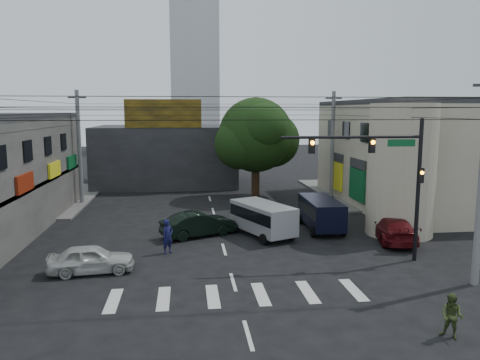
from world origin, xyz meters
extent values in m
plane|color=black|center=(0.00, 0.00, 0.00)|extent=(160.00, 160.00, 0.00)
cube|color=#514F4C|center=(18.00, 18.00, 0.07)|extent=(16.00, 16.00, 0.15)
cube|color=#A0937E|center=(18.00, 13.00, 4.00)|extent=(14.00, 18.00, 8.00)
cylinder|color=#A0937E|center=(11.00, 4.00, 4.00)|extent=(4.00, 4.00, 8.00)
cube|color=#232326|center=(-4.00, 26.00, 3.00)|extent=(14.00, 10.00, 6.00)
cube|color=olive|center=(-4.00, 21.10, 7.30)|extent=(7.00, 0.30, 2.60)
cube|color=silver|center=(0.00, 70.00, 22.00)|extent=(9.00, 9.00, 44.00)
cylinder|color=black|center=(4.00, 17.00, 2.20)|extent=(0.70, 0.70, 4.40)
sphere|color=black|center=(4.00, 17.00, 5.50)|extent=(6.40, 6.40, 6.40)
cylinder|color=black|center=(9.50, -1.00, 3.60)|extent=(0.20, 0.20, 7.20)
cylinder|color=black|center=(6.00, -1.00, 6.30)|extent=(7.00, 0.14, 0.14)
cube|color=black|center=(7.00, -1.00, 5.90)|extent=(0.28, 0.22, 0.75)
cube|color=black|center=(4.00, -1.00, 5.90)|extent=(0.28, 0.22, 0.75)
sphere|color=orange|center=(7.00, -1.14, 6.05)|extent=(0.20, 0.20, 0.20)
sphere|color=orange|center=(4.00, -1.14, 6.05)|extent=(0.20, 0.20, 0.20)
cube|color=#0B5026|center=(8.50, -1.00, 6.00)|extent=(1.40, 0.06, 0.35)
cylinder|color=#59595B|center=(-10.50, 16.00, 4.60)|extent=(0.32, 0.32, 9.20)
cylinder|color=#59595B|center=(10.50, 16.00, 4.60)|extent=(0.32, 0.32, 9.20)
imported|color=black|center=(-1.31, 4.93, 0.75)|extent=(5.00, 5.74, 1.50)
imported|color=#B3B3AF|center=(-6.50, -1.00, 0.67)|extent=(2.40, 4.26, 1.34)
imported|color=#4D0B0F|center=(9.96, 2.51, 0.71)|extent=(3.77, 5.63, 1.42)
imported|color=#12133F|center=(-3.04, 1.63, 0.92)|extent=(1.11, 1.11, 1.85)
imported|color=#374520|center=(6.72, -8.99, 0.77)|extent=(1.33, 1.33, 1.55)
camera|label=1|loc=(-2.01, -22.81, 7.56)|focal=35.00mm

